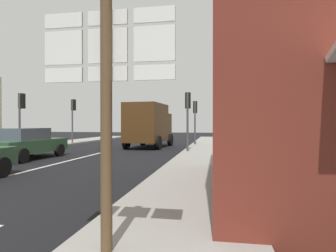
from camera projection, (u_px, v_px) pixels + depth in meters
ground_plane at (90, 156)px, 14.95m from camera, size 80.00×80.00×0.00m
sidewalk_right at (202, 162)px, 11.95m from camera, size 2.63×44.00×0.14m
lane_centre_stripe at (45, 167)px, 11.01m from camera, size 0.16×12.00×0.01m
sedan_far at (25, 143)px, 13.39m from camera, size 2.09×4.26×1.47m
delivery_truck at (149, 124)px, 20.00m from camera, size 2.77×5.14×3.05m
route_sign_post at (107, 96)px, 3.42m from camera, size 1.66×0.14×3.20m
traffic_light_near_left at (21, 109)px, 16.94m from camera, size 0.30×0.49×3.49m
traffic_light_near_right at (188, 108)px, 16.08m from camera, size 0.30×0.49×3.45m
traffic_light_far_right at (195, 113)px, 21.35m from camera, size 0.30×0.49×3.38m
traffic_light_far_left at (73, 111)px, 23.05m from camera, size 0.30×0.49×3.66m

